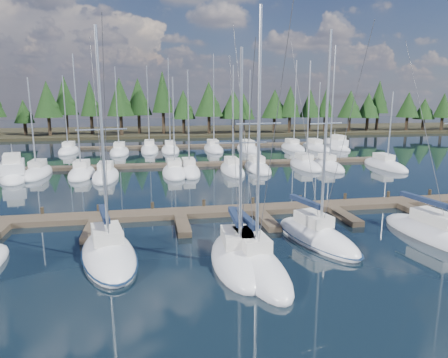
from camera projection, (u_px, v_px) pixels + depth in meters
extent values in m
plane|color=black|center=(227.00, 181.00, 42.89)|extent=(260.00, 260.00, 0.00)
cube|color=black|center=(183.00, 131.00, 100.63)|extent=(220.00, 30.00, 0.60)
cube|color=#4E4131|center=(256.00, 209.00, 31.29)|extent=(44.00, 2.00, 0.40)
cube|color=#4E4131|center=(92.00, 231.00, 26.29)|extent=(0.90, 4.00, 0.40)
cube|color=#4E4131|center=(183.00, 226.00, 27.34)|extent=(0.90, 4.00, 0.40)
cube|color=#4E4131|center=(267.00, 221.00, 28.40)|extent=(0.90, 4.00, 0.40)
cube|color=#4E4131|center=(345.00, 216.00, 29.46)|extent=(0.90, 4.00, 0.40)
cube|color=#4E4131|center=(418.00, 212.00, 30.51)|extent=(0.90, 4.00, 0.40)
cylinder|color=#33291C|center=(42.00, 213.00, 29.38)|extent=(0.26, 0.26, 0.90)
cylinder|color=#33291C|center=(99.00, 210.00, 30.09)|extent=(0.26, 0.26, 0.90)
cylinder|color=#33291C|center=(152.00, 208.00, 30.79)|extent=(0.26, 0.26, 0.90)
cylinder|color=#33291C|center=(204.00, 205.00, 31.50)|extent=(0.26, 0.26, 0.90)
cylinder|color=#33291C|center=(253.00, 203.00, 32.20)|extent=(0.26, 0.26, 0.90)
cylinder|color=#33291C|center=(300.00, 201.00, 32.91)|extent=(0.26, 0.26, 0.90)
cylinder|color=#33291C|center=(345.00, 198.00, 33.61)|extent=(0.26, 0.26, 0.90)
cylinder|color=#33291C|center=(388.00, 196.00, 34.32)|extent=(0.26, 0.26, 0.90)
cylinder|color=#33291C|center=(430.00, 194.00, 35.02)|extent=(0.26, 0.26, 0.90)
cube|color=#4E4131|center=(213.00, 164.00, 52.48)|extent=(50.00, 1.80, 0.40)
cube|color=#4E4131|center=(196.00, 146.00, 71.75)|extent=(46.00, 1.80, 0.40)
ellipsoid|color=silver|center=(109.00, 256.00, 22.21)|extent=(4.32, 8.19, 1.90)
cube|color=silver|center=(107.00, 234.00, 22.32)|extent=(2.02, 2.75, 0.70)
cylinder|color=silver|center=(102.00, 140.00, 20.54)|extent=(0.19, 0.19, 11.31)
cylinder|color=silver|center=(104.00, 216.00, 23.02)|extent=(0.80, 3.38, 0.12)
cube|color=#141F39|center=(104.00, 214.00, 22.99)|extent=(1.00, 3.27, 0.30)
cylinder|color=silver|center=(102.00, 129.00, 20.42)|extent=(2.50, 0.58, 0.07)
cylinder|color=#3F3F44|center=(106.00, 147.00, 19.05)|extent=(0.71, 3.31, 11.62)
cylinder|color=#3F3F44|center=(99.00, 139.00, 22.44)|extent=(0.86, 4.08, 11.62)
ellipsoid|color=#0A1C36|center=(109.00, 255.00, 22.20)|extent=(4.50, 8.52, 0.18)
ellipsoid|color=silver|center=(254.00, 264.00, 21.17)|extent=(3.15, 9.01, 1.90)
cube|color=silver|center=(251.00, 240.00, 21.35)|extent=(1.59, 2.93, 0.70)
cylinder|color=silver|center=(259.00, 136.00, 19.37)|extent=(0.17, 0.17, 11.99)
cylinder|color=silver|center=(245.00, 221.00, 22.21)|extent=(0.40, 3.90, 0.12)
cube|color=#141F39|center=(246.00, 218.00, 22.18)|extent=(0.61, 3.74, 0.30)
cylinder|color=silver|center=(259.00, 124.00, 19.25)|extent=(2.27, 0.23, 0.07)
cylinder|color=#3F3F44|center=(273.00, 143.00, 17.59)|extent=(0.30, 3.83, 12.30)
cylinder|color=#3F3F44|center=(244.00, 135.00, 21.62)|extent=(0.36, 4.71, 12.30)
ellipsoid|color=silver|center=(239.00, 261.00, 21.63)|extent=(3.28, 7.70, 1.90)
cube|color=silver|center=(238.00, 237.00, 21.75)|extent=(1.72, 2.50, 0.70)
cylinder|color=silver|center=(241.00, 153.00, 20.05)|extent=(0.17, 0.17, 10.19)
cylinder|color=silver|center=(235.00, 219.00, 22.48)|extent=(0.29, 3.33, 0.12)
cube|color=#141F39|center=(235.00, 216.00, 22.45)|extent=(0.51, 3.19, 0.30)
cylinder|color=silver|center=(241.00, 143.00, 19.95)|extent=(2.61, 0.20, 0.07)
cylinder|color=#3F3F44|center=(247.00, 161.00, 18.51)|extent=(0.20, 3.28, 10.50)
cylinder|color=#3F3F44|center=(235.00, 151.00, 22.03)|extent=(0.24, 4.03, 10.50)
ellipsoid|color=silver|center=(316.00, 239.00, 24.93)|extent=(4.25, 7.91, 1.90)
cube|color=silver|center=(314.00, 219.00, 25.02)|extent=(1.92, 2.67, 0.70)
cylinder|color=silver|center=(326.00, 133.00, 23.25)|extent=(0.19, 0.19, 11.53)
cylinder|color=silver|center=(306.00, 204.00, 25.68)|extent=(0.91, 3.24, 0.12)
cube|color=#141F39|center=(306.00, 202.00, 25.65)|extent=(1.10, 3.15, 0.30)
cylinder|color=silver|center=(326.00, 123.00, 23.14)|extent=(2.21, 0.61, 0.07)
cylinder|color=#3F3F44|center=(344.00, 139.00, 21.84)|extent=(0.82, 3.18, 11.84)
cylinder|color=#3F3F44|center=(305.00, 133.00, 25.07)|extent=(1.00, 3.91, 11.84)
ellipsoid|color=#0A1C36|center=(316.00, 238.00, 24.92)|extent=(4.42, 8.23, 0.18)
ellipsoid|color=silver|center=(440.00, 238.00, 25.09)|extent=(4.10, 9.52, 1.90)
cube|color=silver|center=(436.00, 218.00, 25.27)|extent=(1.92, 3.14, 0.70)
cylinder|color=silver|center=(424.00, 202.00, 26.14)|extent=(0.76, 4.02, 0.12)
cube|color=#141F39|center=(424.00, 200.00, 26.10)|extent=(0.96, 3.87, 0.30)
cylinder|color=#3F3F44|center=(426.00, 132.00, 25.60)|extent=(0.81, 4.85, 11.87)
ellipsoid|color=silver|center=(38.00, 174.00, 45.85)|extent=(2.60, 8.38, 1.90)
cube|color=silver|center=(38.00, 163.00, 46.01)|extent=(1.43, 2.68, 0.70)
cylinder|color=silver|center=(32.00, 123.00, 44.27)|extent=(0.16, 0.16, 9.91)
ellipsoid|color=silver|center=(82.00, 174.00, 45.56)|extent=(2.77, 7.69, 1.90)
cube|color=silver|center=(82.00, 164.00, 45.69)|extent=(1.52, 2.46, 0.70)
cylinder|color=silver|center=(77.00, 112.00, 43.76)|extent=(0.16, 0.16, 12.37)
ellipsoid|color=silver|center=(106.00, 177.00, 44.32)|extent=(2.76, 8.42, 1.90)
cube|color=silver|center=(106.00, 165.00, 44.48)|extent=(1.52, 2.69, 0.70)
cylinder|color=silver|center=(101.00, 103.00, 42.27)|extent=(0.16, 0.16, 14.50)
ellipsoid|color=silver|center=(175.00, 173.00, 46.39)|extent=(2.82, 8.21, 1.90)
cube|color=silver|center=(174.00, 162.00, 46.54)|extent=(1.55, 2.63, 0.70)
cylinder|color=silver|center=(174.00, 123.00, 44.81)|extent=(0.16, 0.16, 10.01)
ellipsoid|color=silver|center=(189.00, 172.00, 47.07)|extent=(2.52, 8.13, 1.90)
cube|color=silver|center=(189.00, 161.00, 47.22)|extent=(1.38, 2.60, 0.70)
cylinder|color=silver|center=(188.00, 119.00, 45.41)|extent=(0.16, 0.16, 10.81)
ellipsoid|color=silver|center=(232.00, 171.00, 47.87)|extent=(2.46, 8.25, 1.90)
cube|color=silver|center=(231.00, 160.00, 48.02)|extent=(1.35, 2.64, 0.70)
cylinder|color=silver|center=(233.00, 116.00, 46.15)|extent=(0.16, 0.16, 11.37)
ellipsoid|color=silver|center=(257.00, 169.00, 49.12)|extent=(2.69, 8.01, 1.90)
cube|color=silver|center=(257.00, 159.00, 49.27)|extent=(1.48, 2.56, 0.70)
cylinder|color=silver|center=(259.00, 116.00, 47.43)|extent=(0.16, 0.16, 11.20)
ellipsoid|color=silver|center=(305.00, 166.00, 51.12)|extent=(2.81, 8.39, 1.90)
cube|color=silver|center=(304.00, 156.00, 51.28)|extent=(1.55, 2.68, 0.70)
cylinder|color=silver|center=(309.00, 112.00, 49.31)|extent=(0.16, 0.16, 12.11)
ellipsoid|color=silver|center=(328.00, 167.00, 50.49)|extent=(2.43, 7.99, 1.90)
cube|color=silver|center=(327.00, 157.00, 50.63)|extent=(1.34, 2.56, 0.70)
cylinder|color=silver|center=(333.00, 105.00, 48.53)|extent=(0.16, 0.16, 13.83)
ellipsoid|color=silver|center=(385.00, 166.00, 50.89)|extent=(2.60, 9.04, 1.90)
cube|color=silver|center=(384.00, 156.00, 51.08)|extent=(1.43, 2.89, 0.70)
cylinder|color=silver|center=(390.00, 126.00, 49.42)|extent=(0.16, 0.16, 8.48)
ellipsoid|color=silver|center=(69.00, 152.00, 64.54)|extent=(2.89, 8.14, 1.90)
cube|color=silver|center=(69.00, 144.00, 64.69)|extent=(1.59, 2.60, 0.70)
cylinder|color=silver|center=(65.00, 112.00, 62.85)|extent=(0.16, 0.16, 11.09)
ellipsoid|color=silver|center=(119.00, 152.00, 63.59)|extent=(2.92, 8.87, 1.90)
cube|color=silver|center=(119.00, 145.00, 63.77)|extent=(1.61, 2.84, 0.70)
cylinder|color=silver|center=(117.00, 108.00, 61.73)|extent=(0.16, 0.16, 12.37)
ellipsoid|color=silver|center=(150.00, 150.00, 66.63)|extent=(2.89, 11.07, 1.90)
cube|color=silver|center=(149.00, 142.00, 66.92)|extent=(1.59, 3.54, 0.70)
cylinder|color=silver|center=(148.00, 106.00, 64.64)|extent=(0.16, 0.16, 12.72)
ellipsoid|color=silver|center=(170.00, 150.00, 65.86)|extent=(2.88, 8.84, 1.90)
cube|color=silver|center=(170.00, 143.00, 66.04)|extent=(1.58, 2.83, 0.70)
cylinder|color=silver|center=(169.00, 103.00, 63.86)|extent=(0.16, 0.16, 13.84)
ellipsoid|color=silver|center=(214.00, 149.00, 67.27)|extent=(2.90, 10.04, 1.90)
cube|color=silver|center=(213.00, 142.00, 67.51)|extent=(1.59, 3.21, 0.70)
cylinder|color=silver|center=(214.00, 100.00, 65.13)|extent=(0.16, 0.16, 14.61)
ellipsoid|color=silver|center=(248.00, 150.00, 66.86)|extent=(2.99, 11.29, 1.90)
cube|color=silver|center=(248.00, 142.00, 67.16)|extent=(1.64, 3.61, 0.70)
cylinder|color=silver|center=(250.00, 108.00, 64.93)|extent=(0.16, 0.16, 12.06)
ellipsoid|color=silver|center=(293.00, 148.00, 68.67)|extent=(2.99, 8.58, 1.90)
cube|color=silver|center=(292.00, 141.00, 68.84)|extent=(1.64, 2.75, 0.70)
cylinder|color=silver|center=(295.00, 103.00, 66.69)|extent=(0.16, 0.16, 13.72)
ellipsoid|color=silver|center=(316.00, 148.00, 68.79)|extent=(2.75, 10.33, 1.90)
cube|color=silver|center=(315.00, 141.00, 69.05)|extent=(1.51, 3.31, 0.70)
cylinder|color=silver|center=(319.00, 113.00, 67.09)|extent=(0.16, 0.16, 10.23)
ellipsoid|color=silver|center=(14.00, 177.00, 44.22)|extent=(5.20, 9.48, 1.80)
cube|color=silver|center=(13.00, 167.00, 43.98)|extent=(3.44, 5.37, 1.20)
cube|color=silver|center=(12.00, 158.00, 43.38)|extent=(2.40, 3.47, 0.90)
cylinder|color=silver|center=(12.00, 151.00, 44.46)|extent=(0.10, 0.10, 1.60)
ellipsoid|color=silver|center=(336.00, 148.00, 69.09)|extent=(3.19, 8.11, 1.59)
cube|color=silver|center=(337.00, 142.00, 68.87)|extent=(2.28, 4.50, 1.06)
cube|color=silver|center=(338.00, 137.00, 68.32)|extent=(1.65, 2.88, 0.79)
cylinder|color=silver|center=(335.00, 134.00, 69.34)|extent=(0.09, 0.09, 1.41)
cylinder|color=black|center=(25.00, 129.00, 87.76)|extent=(0.70, 0.70, 2.61)
cone|color=black|center=(24.00, 111.00, 86.98)|extent=(4.22, 4.22, 5.07)
ellipsoid|color=black|center=(27.00, 117.00, 87.30)|extent=(2.53, 2.53, 2.53)
cylinder|color=black|center=(50.00, 127.00, 85.57)|extent=(0.70, 0.70, 3.92)
cone|color=black|center=(47.00, 99.00, 84.40)|extent=(5.74, 5.74, 7.62)
ellipsoid|color=black|center=(50.00, 108.00, 84.84)|extent=(3.44, 3.44, 3.44)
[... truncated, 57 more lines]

